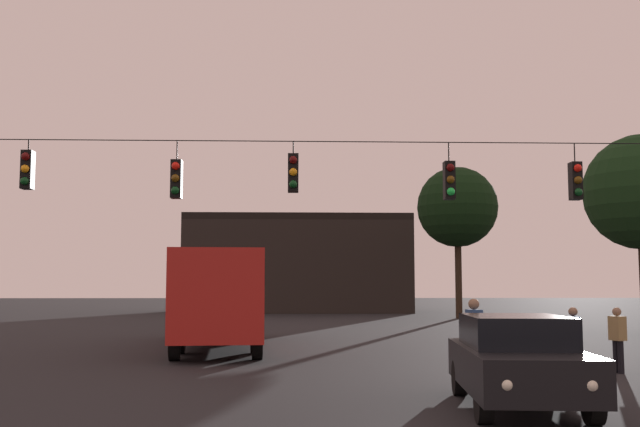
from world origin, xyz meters
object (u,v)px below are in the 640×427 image
at_px(city_bus, 220,290).
at_px(pedestrian_crossing_right, 618,336).
at_px(pedestrian_crossing_center, 574,337).
at_px(tree_behind_building, 457,207).
at_px(car_near_right, 517,360).
at_px(pedestrian_crossing_left, 474,334).

xyz_separation_m(city_bus, pedestrian_crossing_right, (9.95, -7.47, -1.02)).
distance_m(pedestrian_crossing_center, tree_behind_building, 29.35).
bearing_deg(car_near_right, pedestrian_crossing_center, 58.95).
distance_m(city_bus, pedestrian_crossing_left, 10.89).
height_order(car_near_right, pedestrian_crossing_right, car_near_right).
bearing_deg(car_near_right, pedestrian_crossing_right, 51.43).
bearing_deg(tree_behind_building, pedestrian_crossing_center, -97.48).
xyz_separation_m(pedestrian_crossing_left, pedestrian_crossing_center, (2.49, 0.95, -0.14)).
bearing_deg(car_near_right, city_bus, 116.68).
bearing_deg(tree_behind_building, pedestrian_crossing_left, -101.95).
relative_size(pedestrian_crossing_left, pedestrian_crossing_center, 1.14).
bearing_deg(city_bus, pedestrian_crossing_left, -54.80).
xyz_separation_m(city_bus, pedestrian_crossing_center, (8.75, -7.92, -1.01)).
bearing_deg(city_bus, car_near_right, -63.32).
bearing_deg(pedestrian_crossing_center, car_near_right, -121.05).
relative_size(car_near_right, tree_behind_building, 0.48).
relative_size(city_bus, pedestrian_crossing_left, 6.39).
height_order(pedestrian_crossing_left, pedestrian_crossing_right, pedestrian_crossing_left).
relative_size(car_near_right, pedestrian_crossing_left, 2.56).
height_order(city_bus, pedestrian_crossing_right, city_bus).
bearing_deg(pedestrian_crossing_left, car_near_right, -91.83).
bearing_deg(car_near_right, tree_behind_building, 79.07).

